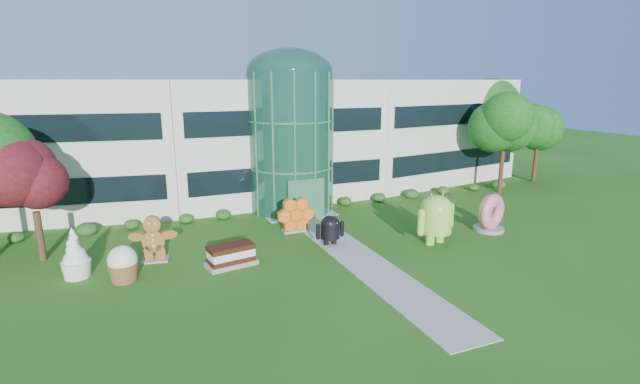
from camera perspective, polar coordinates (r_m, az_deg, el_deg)
name	(u,v)px	position (r m, az deg, el deg)	size (l,w,h in m)	color
ground	(369,266)	(24.07, 6.10, -9.10)	(140.00, 140.00, 0.00)	#215114
building	(267,137)	(39.20, -6.55, 6.76)	(46.00, 15.00, 9.30)	beige
atrium	(291,143)	(33.49, -3.65, 6.09)	(6.00, 6.00, 9.80)	#194738
walkway	(352,253)	(25.70, 3.94, -7.50)	(2.40, 20.00, 0.04)	#9E9E93
tree_red	(35,205)	(27.98, -31.63, -1.38)	(4.00, 4.00, 6.00)	#3F0C14
trees_backdrop	(286,150)	(34.53, -4.18, 5.14)	(52.00, 8.00, 8.40)	#124210
android_green	(436,215)	(27.53, 14.12, -2.80)	(2.97, 1.98, 3.36)	#95D745
android_black	(330,228)	(26.63, 1.26, -4.43)	(1.79, 1.20, 2.03)	black
donut	(490,212)	(30.93, 20.19, -2.33)	(2.34, 1.13, 2.44)	#D8527B
gingerbread	(153,238)	(25.77, -19.83, -5.36)	(2.69, 1.04, 2.48)	brown
ice_cream_sandwich	(231,255)	(24.29, -10.89, -7.63)	(2.52, 1.26, 1.12)	black
honeycomb	(296,216)	(29.02, -3.02, -2.99)	(2.50, 0.89, 1.96)	orange
froyo	(75,253)	(25.16, -27.96, -6.65)	(1.44, 1.44, 2.47)	white
cupcake	(123,264)	(23.88, -23.11, -8.10)	(1.46, 1.46, 1.75)	white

